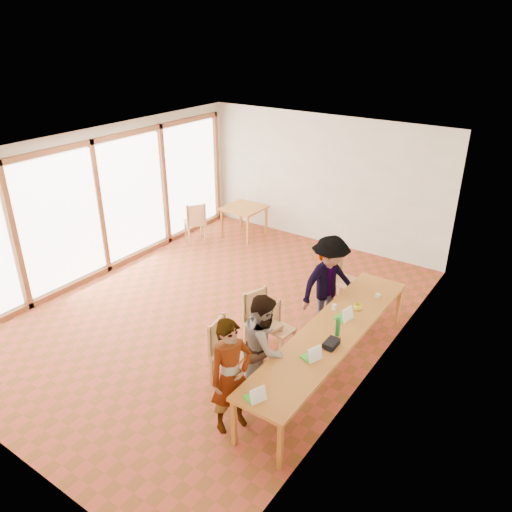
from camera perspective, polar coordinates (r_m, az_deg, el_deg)
The scene contains 24 objects.
ground at distance 9.24m, azimuth -4.59°, elevation -6.42°, with size 8.00×8.00×0.00m, color #A13E27.
wall_back at distance 11.71m, azimuth 7.66°, elevation 8.53°, with size 6.00×0.10×3.00m, color silver.
wall_right at distance 7.19m, azimuth 13.95°, elevation -3.31°, with size 0.10×8.00×3.00m, color silver.
window_wall at distance 10.57m, azimuth -17.53°, elevation 5.69°, with size 0.10×8.00×3.00m, color white.
ceiling at distance 8.07m, azimuth -5.35°, elevation 12.11°, with size 6.00×8.00×0.04m, color white.
communal_table at distance 7.46m, azimuth 8.65°, elevation -8.80°, with size 0.80×4.00×0.75m.
side_table at distance 12.16m, azimuth -1.38°, elevation 5.27°, with size 0.90×0.90×0.75m.
chair_near at distance 7.35m, azimuth -3.75°, elevation -10.02°, with size 0.52×0.52×0.53m.
chair_mid at distance 7.98m, azimuth 0.33°, elevation -6.69°, with size 0.60×0.60×0.54m.
chair_far at distance 8.04m, azimuth 2.38°, elevation -7.58°, with size 0.41×0.41×0.42m.
chair_empty at distance 9.42m, azimuth 9.50°, elevation -1.88°, with size 0.50×0.50×0.52m.
chair_spare at distance 11.90m, azimuth -6.93°, elevation 4.27°, with size 0.64×0.64×0.52m.
person_near at distance 6.46m, azimuth -2.86°, elevation -13.55°, with size 0.59×0.39×1.62m, color gray.
person_mid at distance 6.99m, azimuth 0.98°, elevation -10.23°, with size 0.77×0.60×1.58m, color gray.
person_far at distance 8.47m, azimuth 8.34°, elevation -3.13°, with size 1.10×0.63×1.71m, color gray.
laptop_near at distance 6.18m, azimuth 0.03°, elevation -15.71°, with size 0.27×0.28×0.19m.
laptop_mid at distance 6.83m, azimuth 6.50°, elevation -11.23°, with size 0.27×0.29×0.20m.
laptop_far at distance 7.72m, azimuth 10.15°, elevation -6.75°, with size 0.25×0.28×0.20m.
yellow_mug at distance 7.98m, azimuth 11.56°, elevation -5.76°, with size 0.13×0.13×0.10m, color yellow.
green_bottle at distance 7.29m, azimuth 9.33°, elevation -8.03°, with size 0.07×0.07×0.28m, color #106224.
clear_glass at distance 7.93m, azimuth 8.92°, elevation -5.79°, with size 0.07×0.07×0.09m, color silver.
condiment_cup at distance 8.41m, azimuth 13.76°, elevation -4.43°, with size 0.08×0.08×0.06m, color white.
pink_phone at distance 7.08m, azimuth 7.65°, elevation -10.33°, with size 0.05×0.10×0.01m, color #D64862.
black_pouch at distance 7.10m, azimuth 8.60°, elevation -9.88°, with size 0.16×0.26×0.09m, color black.
Camera 1 is at (5.06, -6.01, 4.87)m, focal length 35.00 mm.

